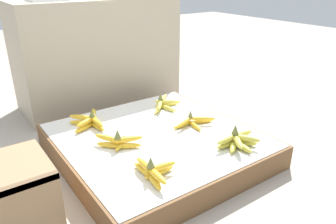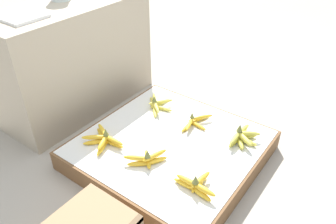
# 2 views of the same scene
# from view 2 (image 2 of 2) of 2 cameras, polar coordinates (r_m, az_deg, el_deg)

# --- Properties ---
(ground_plane) EXTENTS (10.00, 10.00, 0.00)m
(ground_plane) POSITION_cam_2_polar(r_m,az_deg,el_deg) (2.02, 0.38, -7.92)
(ground_plane) COLOR #A89E8E
(display_platform) EXTENTS (0.97, 0.99, 0.13)m
(display_platform) POSITION_cam_2_polar(r_m,az_deg,el_deg) (1.98, 0.38, -6.56)
(display_platform) COLOR brown
(display_platform) RESTS_ON ground_plane
(back_vendor_table) EXTENTS (1.12, 0.47, 0.75)m
(back_vendor_table) POSITION_cam_2_polar(r_m,az_deg,el_deg) (2.42, -16.00, 8.99)
(back_vendor_table) COLOR tan
(back_vendor_table) RESTS_ON ground_plane
(banana_bunch_front_left) EXTENTS (0.15, 0.24, 0.10)m
(banana_bunch_front_left) POSITION_cam_2_polar(r_m,az_deg,el_deg) (1.65, 4.93, -12.48)
(banana_bunch_front_left) COLOR gold
(banana_bunch_front_left) RESTS_ON display_platform
(banana_bunch_front_midleft) EXTENTS (0.24, 0.15, 0.11)m
(banana_bunch_front_midleft) POSITION_cam_2_polar(r_m,az_deg,el_deg) (1.97, 12.75, -4.19)
(banana_bunch_front_midleft) COLOR gold
(banana_bunch_front_midleft) RESTS_ON display_platform
(banana_bunch_middle_left) EXTENTS (0.21, 0.19, 0.10)m
(banana_bunch_middle_left) POSITION_cam_2_polar(r_m,az_deg,el_deg) (1.78, -3.70, -8.16)
(banana_bunch_middle_left) COLOR gold
(banana_bunch_middle_left) RESTS_ON display_platform
(banana_bunch_middle_midleft) EXTENTS (0.26, 0.15, 0.08)m
(banana_bunch_middle_midleft) POSITION_cam_2_polar(r_m,az_deg,el_deg) (2.06, 4.76, -1.66)
(banana_bunch_middle_midleft) COLOR gold
(banana_bunch_middle_midleft) RESTS_ON display_platform
(banana_bunch_back_left) EXTENTS (0.20, 0.26, 0.10)m
(banana_bunch_back_left) POSITION_cam_2_polar(r_m,az_deg,el_deg) (1.94, -11.16, -4.65)
(banana_bunch_back_left) COLOR gold
(banana_bunch_back_left) RESTS_ON display_platform
(banana_bunch_back_midleft) EXTENTS (0.24, 0.23, 0.09)m
(banana_bunch_back_midleft) POSITION_cam_2_polar(r_m,az_deg,el_deg) (2.22, -1.92, 1.37)
(banana_bunch_back_midleft) COLOR #DBCC4C
(banana_bunch_back_midleft) RESTS_ON display_platform
(foam_tray_white) EXTENTS (0.22, 0.19, 0.02)m
(foam_tray_white) POSITION_cam_2_polar(r_m,az_deg,el_deg) (2.08, -23.77, 14.87)
(foam_tray_white) COLOR white
(foam_tray_white) RESTS_ON back_vendor_table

